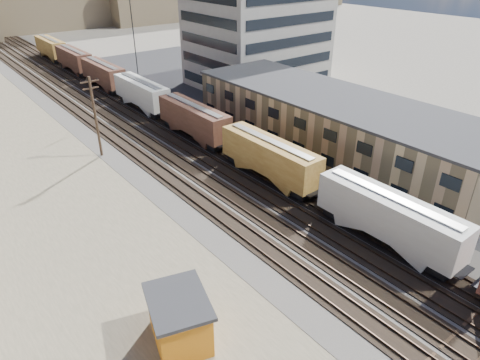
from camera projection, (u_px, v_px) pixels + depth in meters
ground at (464, 326)px, 29.39m from camera, size 300.00×300.00×0.00m
ballast_bed at (135, 122)px, 63.81m from camera, size 18.00×200.00×0.06m
dirt_yard at (7, 190)px, 45.99m from camera, size 24.00×180.00×0.03m
asphalt_lot at (311, 118)px, 65.52m from camera, size 26.00×120.00×0.04m
rail_tracks at (132, 123)px, 63.47m from camera, size 11.40×200.00×0.24m
freight_train at (166, 104)px, 62.62m from camera, size 3.00×119.74×4.46m
warehouse at (333, 124)px, 53.06m from camera, size 12.40×40.40×7.25m
office_tower at (257, 33)px, 78.12m from camera, size 22.60×18.60×18.45m
utility_pole_north at (95, 115)px, 51.14m from camera, size 2.20×0.32×10.00m
radio_mast at (135, 45)px, 69.65m from camera, size 1.20×0.16×18.00m
maintenance_shed at (180, 319)px, 27.57m from camera, size 4.92×5.65×3.51m
parked_car_blue at (307, 104)px, 69.03m from camera, size 6.02×5.14×1.53m
parked_car_far at (315, 89)px, 76.43m from camera, size 1.99×4.44×1.48m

